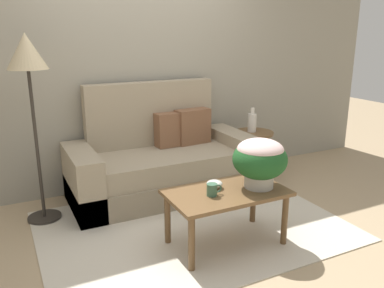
# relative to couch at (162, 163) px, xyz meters

# --- Properties ---
(ground_plane) EXTENTS (14.00, 14.00, 0.00)m
(ground_plane) POSITION_rel_couch_xyz_m (-0.06, -0.89, -0.34)
(ground_plane) COLOR tan
(wall_back) EXTENTS (6.40, 0.12, 2.78)m
(wall_back) POSITION_rel_couch_xyz_m (-0.06, 0.46, 1.05)
(wall_back) COLOR gray
(wall_back) RESTS_ON ground
(area_rug) EXTENTS (2.61, 1.88, 0.01)m
(area_rug) POSITION_rel_couch_xyz_m (-0.06, -0.84, -0.33)
(area_rug) COLOR beige
(area_rug) RESTS_ON ground
(couch) EXTENTS (1.93, 0.86, 1.17)m
(couch) POSITION_rel_couch_xyz_m (0.00, 0.00, 0.00)
(couch) COLOR gray
(couch) RESTS_ON ground
(coffee_table) EXTENTS (0.95, 0.55, 0.47)m
(coffee_table) POSITION_rel_couch_xyz_m (0.05, -1.23, 0.06)
(coffee_table) COLOR brown
(coffee_table) RESTS_ON ground
(side_table) EXTENTS (0.47, 0.47, 0.55)m
(side_table) POSITION_rel_couch_xyz_m (1.18, 0.02, 0.04)
(side_table) COLOR brown
(side_table) RESTS_ON ground
(floor_lamp) EXTENTS (0.34, 0.34, 1.68)m
(floor_lamp) POSITION_rel_couch_xyz_m (-1.23, -0.09, 1.06)
(floor_lamp) COLOR #2D2823
(floor_lamp) RESTS_ON ground
(potted_plant) EXTENTS (0.44, 0.44, 0.40)m
(potted_plant) POSITION_rel_couch_xyz_m (0.33, -1.27, 0.37)
(potted_plant) COLOR #B7B2A8
(potted_plant) RESTS_ON coffee_table
(coffee_mug) EXTENTS (0.13, 0.08, 0.10)m
(coffee_mug) POSITION_rel_couch_xyz_m (-0.10, -1.25, 0.18)
(coffee_mug) COLOR #3D664C
(coffee_mug) RESTS_ON coffee_table
(snack_bowl) EXTENTS (0.13, 0.13, 0.07)m
(snack_bowl) POSITION_rel_couch_xyz_m (-0.01, -1.13, 0.17)
(snack_bowl) COLOR silver
(snack_bowl) RESTS_ON coffee_table
(table_vase) EXTENTS (0.10, 0.10, 0.29)m
(table_vase) POSITION_rel_couch_xyz_m (1.16, 0.04, 0.32)
(table_vase) COLOR silver
(table_vase) RESTS_ON side_table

